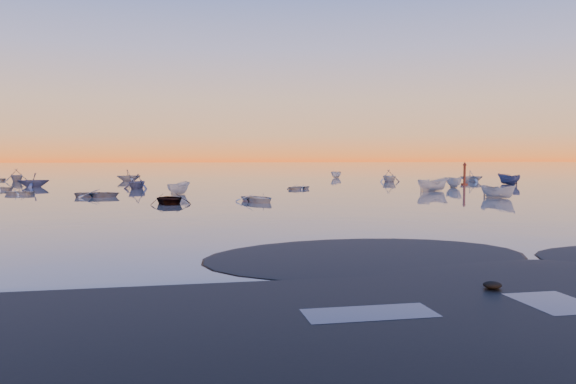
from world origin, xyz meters
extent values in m
plane|color=slate|center=(0.00, 100.00, 0.00)|extent=(600.00, 600.00, 0.00)
imported|color=silver|center=(-6.22, 27.11, 0.00)|extent=(4.32, 3.09, 1.00)
imported|color=silver|center=(14.82, 38.10, 0.00)|extent=(2.99, 4.58, 1.47)
cylinder|color=#48190F|center=(25.59, 50.87, 0.05)|extent=(0.91, 0.91, 0.30)
cylinder|color=#48190F|center=(25.59, 50.87, 1.32)|extent=(0.32, 0.32, 2.64)
cone|color=#48190F|center=(25.59, 50.87, 2.89)|extent=(0.61, 0.61, 0.51)
camera|label=1|loc=(-12.85, -19.37, 3.75)|focal=35.00mm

